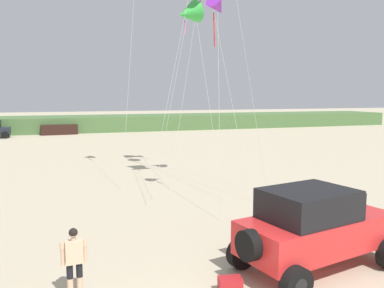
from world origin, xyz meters
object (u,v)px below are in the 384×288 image
object	(u,v)px
distant_sedan	(59,129)
jeep	(315,226)
person_watching	(74,258)
cooler_box	(230,285)
kite_purple_stunt	(188,13)
kite_white_parafoil	(218,7)

from	to	relation	value
distant_sedan	jeep	bearing A→B (deg)	-84.24
person_watching	distant_sedan	distance (m)	40.71
cooler_box	distant_sedan	distance (m)	41.93
kite_purple_stunt	kite_white_parafoil	bearing A→B (deg)	-85.60
cooler_box	kite_white_parafoil	bearing A→B (deg)	81.28
person_watching	kite_purple_stunt	bearing A→B (deg)	59.13
jeep	distant_sedan	size ratio (longest dim) A/B	1.19
kite_white_parafoil	kite_purple_stunt	bearing A→B (deg)	94.40
cooler_box	kite_white_parafoil	size ratio (longest dim) A/B	0.06
person_watching	cooler_box	distance (m)	3.77
jeep	cooler_box	xyz separation A→B (m)	(-2.71, -0.53, -1.01)
kite_white_parafoil	kite_purple_stunt	xyz separation A→B (m)	(-0.26, 3.32, 0.36)
jeep	kite_white_parafoil	xyz separation A→B (m)	(-0.07, 7.08, 7.17)
jeep	distant_sedan	bearing A→B (deg)	99.49
kite_purple_stunt	cooler_box	bearing A→B (deg)	-102.28
distant_sedan	person_watching	bearing A→B (deg)	-92.85
kite_white_parafoil	cooler_box	bearing A→B (deg)	-109.10
jeep	kite_white_parafoil	distance (m)	10.08
person_watching	kite_white_parafoil	distance (m)	11.71
jeep	cooler_box	world-z (taller)	jeep
person_watching	distant_sedan	size ratio (longest dim) A/B	0.40
distant_sedan	kite_purple_stunt	size ratio (longest dim) A/B	0.45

